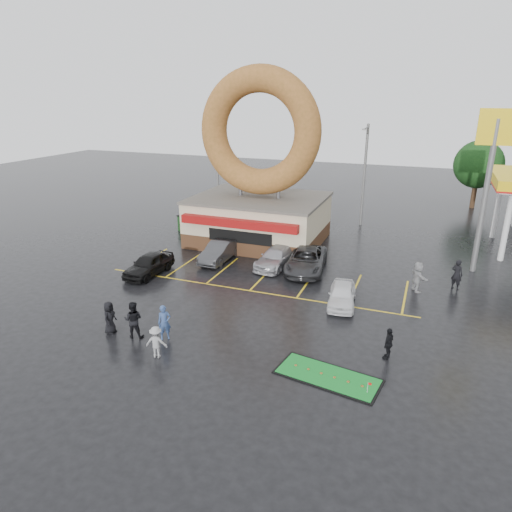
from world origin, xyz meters
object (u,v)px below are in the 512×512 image
(streetlight_left, at_px, (217,166))
(car_black, at_px, (149,264))
(dumpster, at_px, (190,223))
(streetlight_mid, at_px, (364,173))
(car_grey, at_px, (306,260))
(person_blue, at_px, (164,322))
(person_cameraman, at_px, (389,343))
(donut_shop, at_px, (259,187))
(car_silver, at_px, (276,257))
(putting_green, at_px, (328,376))
(shell_sign, at_px, (491,162))
(car_dgrey, at_px, (219,251))
(car_white, at_px, (342,294))

(streetlight_left, bearing_deg, car_black, -80.57)
(car_black, distance_m, dumpster, 10.45)
(streetlight_mid, xyz_separation_m, car_black, (-11.27, -17.42, -4.07))
(car_grey, xyz_separation_m, dumpster, (-12.08, 5.65, -0.10))
(person_blue, height_order, person_cameraman, person_blue)
(donut_shop, xyz_separation_m, person_blue, (1.26, -16.45, -3.58))
(car_silver, bearing_deg, donut_shop, 128.20)
(car_silver, height_order, putting_green, car_silver)
(shell_sign, bearing_deg, person_cameraman, -107.83)
(donut_shop, bearing_deg, car_black, -114.28)
(car_dgrey, bearing_deg, person_blue, -77.36)
(donut_shop, height_order, shell_sign, donut_shop)
(person_blue, bearing_deg, person_cameraman, -28.79)
(streetlight_mid, height_order, car_black, streetlight_mid)
(donut_shop, height_order, streetlight_mid, donut_shop)
(donut_shop, height_order, person_cameraman, donut_shop)
(dumpster, bearing_deg, car_silver, -18.59)
(car_silver, distance_m, putting_green, 13.41)
(donut_shop, distance_m, car_white, 13.39)
(streetlight_left, distance_m, car_white, 23.06)
(car_black, xyz_separation_m, person_cameraman, (15.98, -4.85, 0.05))
(car_silver, relative_size, car_grey, 0.84)
(car_black, height_order, putting_green, car_black)
(car_grey, height_order, dumpster, car_grey)
(streetlight_mid, relative_size, dumpster, 5.00)
(car_black, xyz_separation_m, person_blue, (5.54, -6.98, 0.17))
(person_cameraman, bearing_deg, dumpster, -113.29)
(car_silver, distance_m, car_white, 7.11)
(streetlight_left, bearing_deg, dumpster, -87.80)
(car_silver, height_order, car_white, car_silver)
(car_dgrey, bearing_deg, car_silver, 6.34)
(donut_shop, distance_m, streetlight_mid, 10.59)
(streetlight_left, relative_size, dumpster, 5.00)
(car_silver, xyz_separation_m, person_blue, (-1.89, -11.48, 0.23))
(streetlight_left, xyz_separation_m, car_white, (15.66, -16.42, -4.15))
(donut_shop, xyz_separation_m, dumpster, (-6.76, 0.67, -3.81))
(streetlight_mid, bearing_deg, donut_shop, -131.38)
(car_silver, relative_size, dumpster, 2.52)
(streetlight_left, height_order, car_dgrey, streetlight_left)
(car_black, height_order, person_blue, person_blue)
(donut_shop, height_order, putting_green, donut_shop)
(car_dgrey, relative_size, person_cameraman, 2.82)
(car_dgrey, xyz_separation_m, putting_green, (10.52, -11.42, -0.67))
(car_silver, relative_size, putting_green, 0.97)
(streetlight_mid, relative_size, car_black, 2.15)
(donut_shop, relative_size, car_dgrey, 3.14)
(car_grey, relative_size, car_white, 1.45)
(car_grey, relative_size, dumpster, 2.99)
(shell_sign, distance_m, streetlight_mid, 12.93)
(donut_shop, relative_size, car_silver, 2.98)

